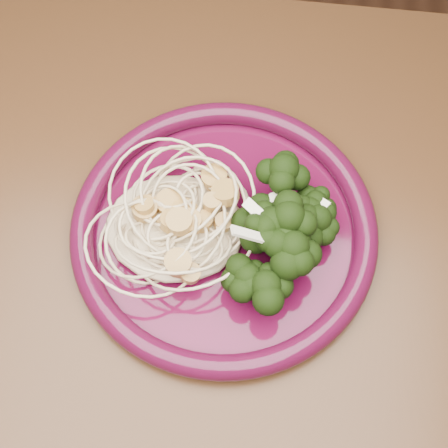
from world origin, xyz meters
The scene contains 6 objects.
dining_table centered at (0.00, 0.00, 0.65)m, with size 1.20×0.80×0.75m.
dinner_plate centered at (0.05, 0.07, 0.76)m, with size 0.33×0.33×0.02m.
spaghetti_pile centered at (0.00, 0.07, 0.77)m, with size 0.14×0.12×0.03m, color beige.
scallop_cluster centered at (0.00, 0.07, 0.81)m, with size 0.13×0.13×0.04m, color tan, non-canonical shape.
broccoli_pile centered at (0.11, 0.08, 0.78)m, with size 0.10×0.16×0.06m, color black.
onion_garnish centered at (0.11, 0.08, 0.82)m, with size 0.07×0.10×0.05m, color white, non-canonical shape.
Camera 1 is at (0.08, -0.20, 1.30)m, focal length 50.00 mm.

